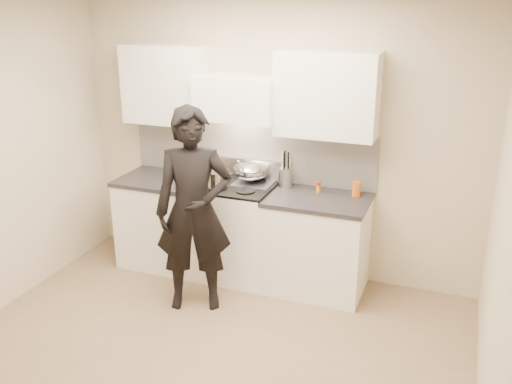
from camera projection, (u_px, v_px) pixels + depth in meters
ground_plane at (200, 361)px, 4.38m from camera, size 4.00×4.00×0.00m
room_shell at (208, 148)px, 4.19m from camera, size 4.04×3.54×2.70m
stove at (234, 230)px, 5.58m from camera, size 0.76×0.65×0.96m
counter_right at (317, 244)px, 5.30m from camera, size 0.92×0.67×0.92m
counter_left at (164, 220)px, 5.84m from camera, size 0.82×0.67×0.92m
wok at (250, 172)px, 5.46m from camera, size 0.33×0.40×0.26m
stock_pot at (215, 178)px, 5.30m from camera, size 0.32×0.23×0.15m
utensil_crock at (285, 176)px, 5.40m from camera, size 0.13×0.13×0.35m
spice_jar at (318, 187)px, 5.27m from camera, size 0.04×0.04×0.09m
oil_glass at (356, 189)px, 5.16m from camera, size 0.08×0.08×0.14m
person at (194, 211)px, 4.88m from camera, size 0.78×0.66×1.81m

